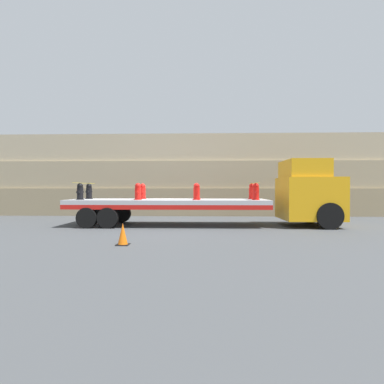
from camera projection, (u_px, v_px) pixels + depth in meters
The scene contains 15 objects.
ground_plane at pixel (168, 225), 13.98m from camera, with size 120.00×120.00×0.00m, color #3F4244.
rock_cliff at pixel (179, 176), 20.14m from camera, with size 60.00×3.30×5.17m.
truck_cab at pixel (310, 193), 13.74m from camera, with size 2.52×2.60×3.02m.
flatbed_trailer at pixel (158, 204), 13.98m from camera, with size 9.13×2.53×1.21m.
fire_hydrant_black_near_0 at pixel (80, 192), 13.56m from camera, with size 0.35×0.58×0.75m.
fire_hydrant_black_far_0 at pixel (89, 191), 14.63m from camera, with size 0.35×0.58×0.75m.
fire_hydrant_red_near_1 at pixel (138, 192), 13.47m from camera, with size 0.35×0.58×0.75m.
fire_hydrant_red_far_1 at pixel (143, 192), 14.54m from camera, with size 0.35×0.58×0.75m.
fire_hydrant_red_near_2 at pixel (197, 192), 13.38m from camera, with size 0.35×0.58×0.75m.
fire_hydrant_red_far_2 at pixel (197, 192), 14.45m from camera, with size 0.35×0.58×0.75m.
fire_hydrant_red_near_3 at pixel (256, 192), 13.29m from camera, with size 0.35×0.58×0.75m.
fire_hydrant_red_far_3 at pixel (252, 192), 14.36m from camera, with size 0.35×0.58×0.75m.
cargo_strap_rear at pixel (85, 183), 14.09m from camera, with size 0.05×2.63×0.01m.
cargo_strap_middle at pixel (254, 183), 13.82m from camera, with size 0.05×2.63×0.01m.
traffic_cone at pixel (123, 234), 9.13m from camera, with size 0.38×0.38×0.67m.
Camera 1 is at (1.57, -13.91, 1.73)m, focal length 28.00 mm.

